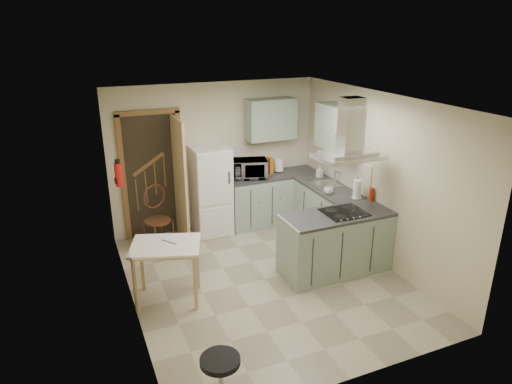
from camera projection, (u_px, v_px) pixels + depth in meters
name	position (u px, v px, depth m)	size (l,w,h in m)	color
floor	(265.00, 279.00, 6.42)	(4.20, 4.20, 0.00)	tan
ceiling	(267.00, 101.00, 5.56)	(4.20, 4.20, 0.00)	silver
back_wall	(216.00, 156.00, 7.81)	(3.60, 3.60, 0.00)	beige
left_wall	(126.00, 218.00, 5.33)	(4.20, 4.20, 0.00)	beige
right_wall	(378.00, 179.00, 6.65)	(4.20, 4.20, 0.00)	beige
doorway	(153.00, 176.00, 7.44)	(1.10, 0.12, 2.10)	brown
fridge	(211.00, 191.00, 7.65)	(0.60, 0.60, 1.50)	white
counter_back	(258.00, 200.00, 8.07)	(1.08, 0.60, 0.90)	#9EB2A0
counter_right	(319.00, 206.00, 7.79)	(0.60, 1.95, 0.90)	#9EB2A0
splashback	(267.00, 156.00, 8.18)	(1.68, 0.02, 0.50)	beige
wall_cabinet_back	(271.00, 119.00, 7.80)	(0.85, 0.35, 0.70)	#9EB2A0
wall_cabinet_right	(339.00, 128.00, 7.12)	(0.35, 0.90, 0.70)	#9EB2A0
peninsula	(336.00, 243.00, 6.49)	(1.55, 0.65, 0.90)	#9EB2A0
hob	(344.00, 212.00, 6.37)	(0.58, 0.50, 0.01)	black
extractor_hood	(348.00, 156.00, 6.09)	(0.90, 0.55, 0.10)	silver
sink	(325.00, 184.00, 7.48)	(0.45, 0.40, 0.01)	silver
fire_extinguisher	(119.00, 175.00, 6.04)	(0.10, 0.10, 0.32)	#B2140F
drop_leaf_table	(168.00, 272.00, 5.82)	(0.85, 0.64, 0.80)	#D7BA84
bentwood_chair	(158.00, 221.00, 7.19)	(0.41, 0.41, 0.93)	#54201C
stool	(221.00, 380.00, 4.25)	(0.38, 0.38, 0.51)	black
microwave	(250.00, 169.00, 7.79)	(0.57, 0.38, 0.32)	black
kettle	(279.00, 165.00, 8.10)	(0.17, 0.17, 0.24)	white
cereal_box	(270.00, 165.00, 8.07)	(0.07, 0.18, 0.26)	#C76417
soap_bottle	(320.00, 172.00, 7.82)	(0.09, 0.09, 0.20)	#AEB1BB
paper_towel	(357.00, 189.00, 6.85)	(0.12, 0.12, 0.30)	white
cup	(329.00, 191.00, 7.05)	(0.14, 0.14, 0.11)	white
red_bottle	(371.00, 194.00, 6.77)	(0.07, 0.07, 0.20)	#B02A0F
book	(169.00, 238.00, 5.71)	(0.19, 0.25, 0.11)	#A0354C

